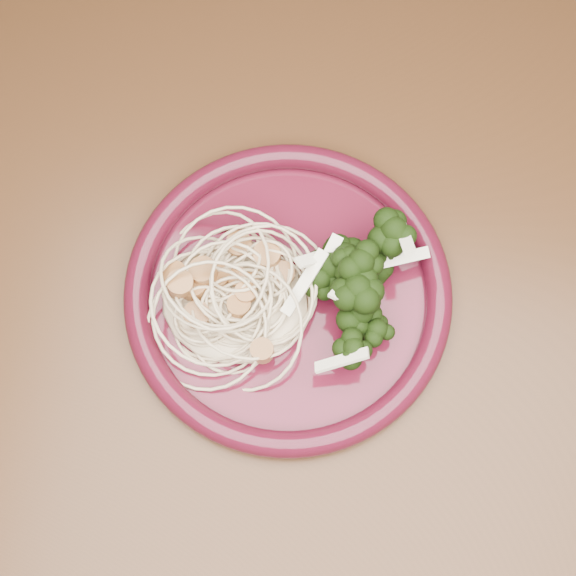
% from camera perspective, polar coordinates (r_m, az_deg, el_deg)
% --- Properties ---
extents(dining_table, '(1.20, 0.80, 0.75)m').
position_cam_1_polar(dining_table, '(0.70, -7.63, -7.46)').
color(dining_table, '#472814').
rests_on(dining_table, ground).
extents(dinner_plate, '(0.32, 0.32, 0.02)m').
position_cam_1_polar(dinner_plate, '(0.60, -0.00, -0.33)').
color(dinner_plate, '#480D1D').
rests_on(dinner_plate, dining_table).
extents(spaghetti_pile, '(0.14, 0.13, 0.03)m').
position_cam_1_polar(spaghetti_pile, '(0.59, -3.80, -0.73)').
color(spaghetti_pile, beige).
rests_on(spaghetti_pile, dinner_plate).
extents(scallop_cluster, '(0.13, 0.13, 0.03)m').
position_cam_1_polar(scallop_cluster, '(0.57, -3.99, 0.19)').
color(scallop_cluster, '#A56F3B').
rests_on(scallop_cluster, spaghetti_pile).
extents(broccoli_pile, '(0.11, 0.14, 0.04)m').
position_cam_1_polar(broccoli_pile, '(0.59, 4.67, 1.04)').
color(broccoli_pile, black).
rests_on(broccoli_pile, dinner_plate).
extents(onion_garnish, '(0.08, 0.09, 0.05)m').
position_cam_1_polar(onion_garnish, '(0.57, 4.89, 1.98)').
color(onion_garnish, white).
rests_on(onion_garnish, broccoli_pile).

